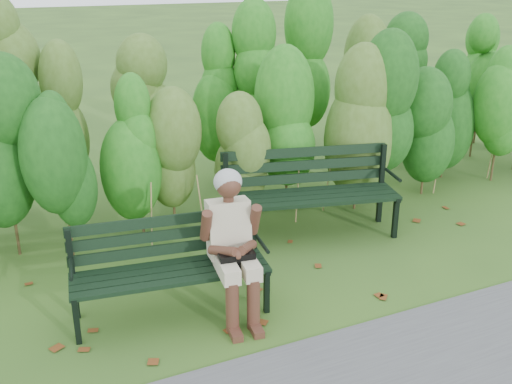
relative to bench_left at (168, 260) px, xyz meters
name	(u,v)px	position (x,y,z in m)	size (l,w,h in m)	color
ground	(272,281)	(0.98, 0.08, -0.46)	(80.00, 80.00, 0.00)	#2B481B
hedge_band	(198,105)	(0.98, 1.94, 0.79)	(11.04, 1.67, 2.42)	#47381E
leaf_litter	(294,274)	(1.23, 0.10, -0.46)	(5.70, 2.19, 0.01)	brown
bench_left	(168,260)	(0.00, 0.00, 0.00)	(1.63, 0.73, 0.79)	black
bench_right	(309,186)	(1.80, 0.88, 0.07)	(1.89, 1.00, 0.90)	black
seated_woman	(232,237)	(0.47, -0.23, 0.21)	(0.51, 0.75, 1.21)	#BDB093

